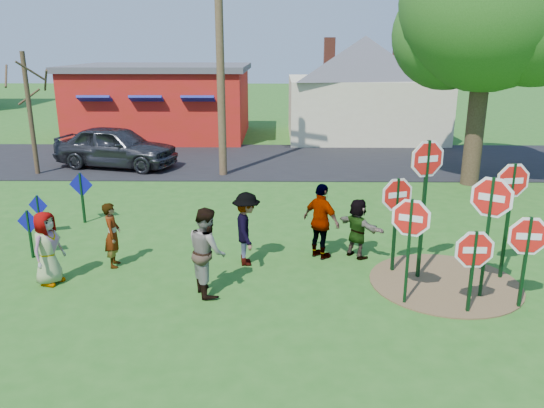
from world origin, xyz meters
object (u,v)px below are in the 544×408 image
Objects in this scene: stop_sign_a at (410,228)px; stop_sign_d at (511,192)px; person_a at (47,248)px; stop_sign_c at (490,210)px; stop_sign_b at (426,174)px; leafy_tree at (492,12)px; utility_pole at (220,39)px; person_b at (112,235)px; suv at (116,147)px.

stop_sign_a is 0.84× the size of stop_sign_d.
stop_sign_c is at bearing -74.58° from person_a.
stop_sign_b is 0.35× the size of leafy_tree.
leafy_tree is (9.38, -1.24, 0.84)m from utility_pole.
suv is (-2.93, 10.19, 0.14)m from person_b.
stop_sign_a is at bearing -115.07° from person_b.
stop_sign_a is at bearing -77.62° from person_a.
stop_sign_b is 2.11× the size of person_b.
leafy_tree reaches higher than person_a.
suv is at bearing 166.74° from stop_sign_c.
utility_pole is at bearing -91.40° from suv.
person_b is at bearing -100.32° from utility_pole.
leafy_tree reaches higher than suv.
utility_pole is (-6.31, 10.42, 3.29)m from stop_sign_c.
person_b is (-8.70, 0.58, -1.22)m from stop_sign_d.
person_a is 1.45m from person_b.
stop_sign_a is 12.24m from utility_pole.
utility_pole is (4.56, -1.26, 4.25)m from suv.
stop_sign_d reaches higher than stop_sign_a.
stop_sign_b is 0.64× the size of suv.
stop_sign_a is at bearing -135.53° from stop_sign_c.
person_b is at bearing -145.04° from leafy_tree.
person_b is 0.16× the size of utility_pole.
stop_sign_c is 1.75× the size of person_b.
stop_sign_c reaches higher than person_a.
suv is at bearing 6.78° from person_b.
leafy_tree is at bearing -35.61° from person_a.
stop_sign_a is 1.66m from stop_sign_c.
leafy_tree is (11.00, 7.70, 5.22)m from person_b.
stop_sign_c is 1.65× the size of person_a.
stop_sign_a is at bearing -116.24° from leafy_tree.
stop_sign_d reaches higher than person_a.
stop_sign_b is 8.14m from person_a.
person_b is (1.09, 0.95, -0.04)m from person_a.
stop_sign_a is 7.51m from person_a.
leafy_tree is (2.30, 8.28, 4.01)m from stop_sign_d.
stop_sign_a is 1.55m from stop_sign_b.
stop_sign_c is at bearing -58.81° from utility_pole.
utility_pole is 1.05× the size of leafy_tree.
stop_sign_a is 2.69m from stop_sign_d.
stop_sign_b is at bearing -104.00° from person_b.
suv is 0.54× the size of leafy_tree.
suv reaches higher than person_a.
leafy_tree is at bearing -64.29° from person_b.
stop_sign_b is 0.33× the size of utility_pole.
suv is at bearing 164.49° from utility_pole.
stop_sign_c is 0.53× the size of suv.
person_a is 0.16× the size of utility_pole.
person_b is 0.16× the size of leafy_tree.
stop_sign_a is at bearing -162.69° from stop_sign_d.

